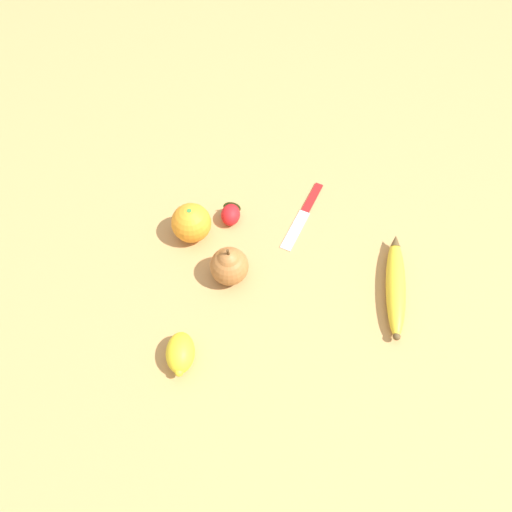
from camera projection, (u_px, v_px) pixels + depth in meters
ground_plane at (294, 292)px, 0.93m from camera, size 3.00×3.00×0.00m
banana at (396, 285)px, 0.92m from camera, size 0.22×0.06×0.04m
orange at (191, 223)px, 0.97m from camera, size 0.08×0.08×0.08m
pear at (229, 265)px, 0.91m from camera, size 0.07×0.07×0.09m
strawberry at (231, 213)px, 1.00m from camera, size 0.06×0.04×0.04m
lemon at (180, 353)px, 0.84m from camera, size 0.08×0.05×0.05m
paring_knife at (304, 213)px, 1.02m from camera, size 0.17×0.09×0.01m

